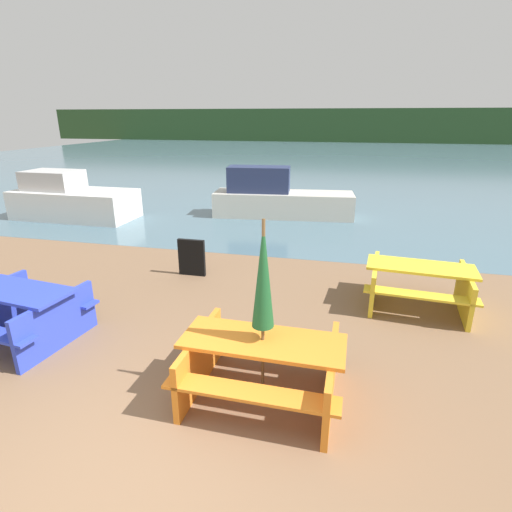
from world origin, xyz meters
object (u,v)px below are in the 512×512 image
Objects in this scene: picnic_table_orange at (263,361)px; picnic_table_blue at (21,310)px; boat at (277,198)px; picnic_table_yellow at (419,282)px; boat_second at (72,200)px; umbrella_darkgreen at (263,276)px; signboard at (192,258)px.

picnic_table_blue is (-3.61, 0.43, 0.01)m from picnic_table_orange.
boat reaches higher than picnic_table_orange.
boat_second reaches higher than picnic_table_yellow.
boat is at bearing 120.35° from picnic_table_yellow.
picnic_table_yellow is at bearing 54.05° from picnic_table_orange.
signboard is (-2.18, 3.30, -1.11)m from umbrella_darkgreen.
umbrella_darkgreen is 0.47× the size of boat.
picnic_table_yellow is 0.48× the size of boat_second.
boat_second reaches higher than picnic_table_blue.
picnic_table_yellow is (2.05, 2.83, -0.00)m from picnic_table_orange.
signboard reaches higher than picnic_table_orange.
umbrella_darkgreen is (3.61, -0.43, 1.02)m from picnic_table_blue.
picnic_table_blue is at bearing -57.78° from boat_second.
umbrella_darkgreen reaches higher than picnic_table_orange.
umbrella_darkgreen is 4.11m from signboard.
boat is at bearing 75.18° from picnic_table_blue.
picnic_table_yellow is at bearing -22.81° from boat_second.
picnic_table_orange is at bearing -41.93° from boat_second.
boat is 6.51m from boat_second.
boat_second reaches higher than signboard.
boat is 6.00× the size of signboard.
picnic_table_yellow is 0.40× the size of boat.
picnic_table_orange is 3.96m from signboard.
boat_second is at bearing -170.49° from boat.
picnic_table_blue is at bearing -157.03° from picnic_table_yellow.
picnic_table_orange is 1.06× the size of picnic_table_blue.
boat is (-1.41, 8.74, -0.91)m from umbrella_darkgreen.
boat_second is (-7.69, 7.03, 0.11)m from picnic_table_orange.
picnic_table_yellow is at bearing -6.38° from signboard.
picnic_table_yellow is 10.60m from boat_second.
signboard is (-0.77, -5.44, -0.20)m from boat.
signboard is (-4.23, 0.47, -0.07)m from picnic_table_yellow.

